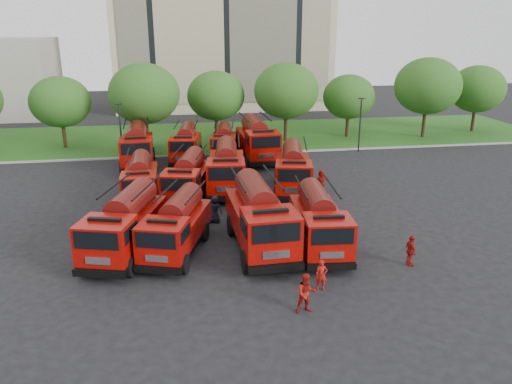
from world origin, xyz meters
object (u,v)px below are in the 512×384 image
fire_truck_6 (226,168)px  fire_truck_7 (293,170)px  fire_truck_4 (141,180)px  fire_truck_5 (188,178)px  firefighter_3 (346,246)px  fire_truck_10 (224,142)px  fire_truck_1 (177,225)px  fire_truck_11 (257,140)px  fire_truck_0 (125,224)px  fire_truck_3 (319,221)px  firefighter_0 (321,290)px  fire_truck_9 (186,144)px  firefighter_2 (409,265)px  fire_truck_2 (260,217)px  fire_truck_8 (137,146)px  firefighter_4 (215,222)px  firefighter_1 (306,312)px  firefighter_5 (321,192)px

fire_truck_6 → fire_truck_7: fire_truck_6 is taller
fire_truck_4 → fire_truck_5: fire_truck_5 is taller
fire_truck_4 → firefighter_3: size_ratio=4.27×
fire_truck_10 → fire_truck_1: bearing=-94.9°
fire_truck_6 → fire_truck_11: (3.63, 8.34, 0.11)m
fire_truck_0 → fire_truck_6: size_ratio=0.98×
fire_truck_4 → fire_truck_11: size_ratio=0.82×
fire_truck_6 → fire_truck_3: bearing=-63.9°
firefighter_0 → fire_truck_6: bearing=102.5°
fire_truck_0 → fire_truck_11: bearing=77.3°
fire_truck_10 → fire_truck_3: bearing=-73.5°
fire_truck_1 → fire_truck_6: size_ratio=0.90×
fire_truck_3 → fire_truck_7: size_ratio=0.93×
fire_truck_9 → firefighter_2: 24.71m
fire_truck_7 → fire_truck_9: 12.24m
fire_truck_2 → fire_truck_9: bearing=97.9°
fire_truck_2 → fire_truck_8: 19.63m
fire_truck_3 → fire_truck_5: (-6.67, 9.15, 0.01)m
firefighter_0 → firefighter_4: bearing=116.6°
fire_truck_1 → firefighter_4: size_ratio=4.05×
fire_truck_1 → firefighter_1: 8.75m
fire_truck_3 → firefighter_2: size_ratio=4.35×
fire_truck_6 → fire_truck_10: (0.78, 9.51, -0.26)m
fire_truck_1 → firefighter_5: (10.33, 8.43, -1.50)m
fire_truck_6 → firefighter_3: bearing=-56.7°
fire_truck_0 → fire_truck_4: fire_truck_0 is taller
fire_truck_0 → fire_truck_5: (3.48, 8.09, -0.07)m
fire_truck_3 → fire_truck_11: 19.10m
fire_truck_5 → firefighter_5: size_ratio=4.29×
fire_truck_4 → firefighter_1: 17.41m
fire_truck_8 → firefighter_4: 15.24m
fire_truck_7 → firefighter_0: bearing=-86.1°
fire_truck_3 → firefighter_5: size_ratio=4.17×
fire_truck_5 → firefighter_0: 14.72m
fire_truck_5 → fire_truck_8: 10.37m
fire_truck_8 → firefighter_0: (9.48, -23.14, -1.73)m
fire_truck_7 → fire_truck_11: 9.35m
fire_truck_5 → fire_truck_2: bearing=-54.4°
firefighter_2 → fire_truck_2: bearing=65.7°
fire_truck_4 → firefighter_3: fire_truck_4 is taller
firefighter_4 → firefighter_1: bearing=129.4°
fire_truck_1 → fire_truck_8: size_ratio=0.91×
fire_truck_2 → fire_truck_3: size_ratio=1.12×
fire_truck_8 → firefighter_3: 22.41m
firefighter_1 → fire_truck_5: bearing=103.0°
firefighter_4 → fire_truck_4: bearing=-22.3°
fire_truck_7 → firefighter_5: 2.62m
fire_truck_2 → firefighter_0: bearing=-70.5°
fire_truck_7 → fire_truck_11: fire_truck_11 is taller
fire_truck_2 → firefighter_1: 6.97m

